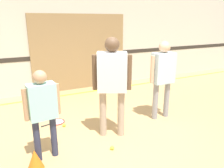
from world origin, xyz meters
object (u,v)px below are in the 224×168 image
Objects in this scene: tennis_ball_near_instructor at (112,148)px; tennis_ball_by_spare_racket at (47,117)px; training_cone at (35,159)px; person_student_right at (163,72)px; racket_spare_on_floor at (57,122)px; tennis_ball_stray_left at (64,125)px; person_student_left at (42,106)px; person_instructor at (112,77)px.

tennis_ball_near_instructor and tennis_ball_by_spare_racket have the same top height.
person_student_right is at bearing 12.39° from training_cone.
racket_spare_on_floor is 0.27m from tennis_ball_stray_left.
person_student_left is at bearing 45.83° from training_cone.
training_cone is at bearing 177.07° from tennis_ball_near_instructor.
tennis_ball_by_spare_racket is 1.68m from training_cone.
person_student_right reaches higher than tennis_ball_by_spare_racket.
tennis_ball_stray_left is at bearing 98.02° from racket_spare_on_floor.
racket_spare_on_floor is at bearing -18.93° from person_student_right.
person_student_left is 1.46m from racket_spare_on_floor.
training_cone is (-0.20, -0.20, -0.70)m from person_student_left.
tennis_ball_near_instructor is at bearing 100.64° from racket_spare_on_floor.
training_cone is at bearing 53.44° from racket_spare_on_floor.
person_student_right is 2.27m from tennis_ball_stray_left.
person_instructor is 1.29m from person_student_right.
tennis_ball_by_spare_racket is at bearing 113.47° from tennis_ball_stray_left.
racket_spare_on_floor is at bearing 65.71° from person_student_left.
racket_spare_on_floor is (-0.81, 0.95, -1.09)m from person_instructor.
tennis_ball_stray_left reaches higher than racket_spare_on_floor.
person_student_right reaches higher than tennis_ball_near_instructor.
person_student_left is at bearing 58.12° from racket_spare_on_floor.
person_student_left reaches higher than tennis_ball_stray_left.
person_student_left reaches higher than training_cone.
person_instructor is 26.95× the size of tennis_ball_stray_left.
person_student_right is (2.48, 0.39, 0.16)m from person_student_left.
person_student_left is 2.51m from person_student_right.
person_student_right reaches higher than racket_spare_on_floor.
racket_spare_on_floor is at bearing 110.67° from tennis_ball_stray_left.
tennis_ball_near_instructor is at bearing -66.15° from tennis_ball_stray_left.
tennis_ball_by_spare_racket is at bearing 74.30° from training_cone.
racket_spare_on_floor is 7.86× the size of tennis_ball_stray_left.
person_student_left is (-1.21, -0.18, -0.25)m from person_instructor.
racket_spare_on_floor is 1.52m from tennis_ball_near_instructor.
tennis_ball_stray_left is at bearing 55.88° from person_student_left.
person_student_left is at bearing 165.18° from tennis_ball_near_instructor.
person_student_right is at bearing 23.57° from tennis_ball_near_instructor.
racket_spare_on_floor is 7.86× the size of tennis_ball_by_spare_racket.
person_instructor is at bearing 9.93° from person_student_right.
person_student_left is 4.60× the size of training_cone.
training_cone is at bearing -139.13° from person_instructor.
tennis_ball_near_instructor is 1.00× the size of tennis_ball_stray_left.
tennis_ball_stray_left is (0.09, -0.25, 0.02)m from racket_spare_on_floor.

